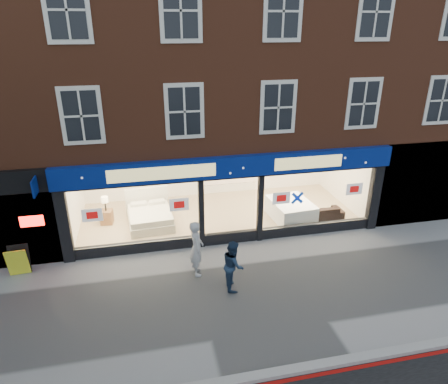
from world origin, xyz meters
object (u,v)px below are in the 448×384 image
object	(u,v)px
sofa	(317,213)
a_board	(18,261)
mattress_stack	(291,210)
pedestrian_grey	(197,248)
pedestrian_blue	(233,265)
display_bed	(150,216)

from	to	relation	value
sofa	a_board	distance (m)	10.69
mattress_stack	pedestrian_grey	bearing A→B (deg)	-145.97
a_board	pedestrian_grey	distance (m)	5.56
a_board	pedestrian_blue	size ratio (longest dim) A/B	0.62
a_board	pedestrian_grey	world-z (taller)	pedestrian_grey
sofa	pedestrian_blue	distance (m)	5.47
mattress_stack	a_board	world-z (taller)	a_board
display_bed	pedestrian_grey	distance (m)	3.82
display_bed	pedestrian_blue	xyz separation A→B (m)	(2.23, -4.52, 0.35)
a_board	sofa	bearing A→B (deg)	3.22
display_bed	a_board	size ratio (longest dim) A/B	2.23
a_board	pedestrian_blue	world-z (taller)	pedestrian_blue
display_bed	pedestrian_grey	xyz separation A→B (m)	(1.30, -3.57, 0.48)
mattress_stack	sofa	distance (m)	1.05
pedestrian_grey	pedestrian_blue	size ratio (longest dim) A/B	1.17
mattress_stack	pedestrian_blue	bearing A→B (deg)	-130.72
display_bed	pedestrian_blue	size ratio (longest dim) A/B	1.38
pedestrian_blue	mattress_stack	bearing A→B (deg)	-36.00
display_bed	sofa	world-z (taller)	display_bed
pedestrian_grey	pedestrian_blue	bearing A→B (deg)	-133.71
display_bed	mattress_stack	xyz separation A→B (m)	(5.48, -0.74, 0.04)
sofa	pedestrian_blue	size ratio (longest dim) A/B	1.28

